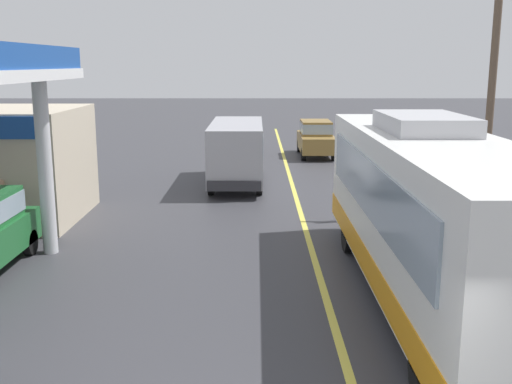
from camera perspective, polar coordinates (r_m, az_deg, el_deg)
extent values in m
plane|color=#38383D|center=(25.20, 3.51, 1.15)|extent=(120.00, 120.00, 0.00)
cube|color=#D8CC4C|center=(20.32, 4.29, -1.48)|extent=(0.16, 50.00, 0.01)
cube|color=white|center=(12.48, 16.46, -1.70)|extent=(2.50, 11.00, 2.90)
cube|color=orange|center=(12.78, 16.17, -6.50)|extent=(2.54, 11.04, 0.56)
cube|color=#8C9EAD|center=(12.09, 10.80, 0.33)|extent=(0.06, 9.35, 1.10)
cube|color=#8C9EAD|center=(12.80, 22.05, 0.30)|extent=(0.06, 9.35, 1.10)
cube|color=#B2B2B7|center=(13.17, 15.69, 6.24)|extent=(1.60, 2.80, 0.36)
cylinder|color=black|center=(9.14, 15.99, -16.04)|extent=(0.30, 1.00, 1.00)
cylinder|color=black|center=(15.71, 8.99, -3.76)|extent=(0.30, 1.00, 1.00)
cylinder|color=black|center=(16.19, 16.72, -3.66)|extent=(0.30, 1.00, 1.00)
cylinder|color=silver|center=(15.91, -18.96, 2.57)|extent=(0.36, 0.36, 4.60)
cylinder|color=black|center=(16.32, -20.20, -4.43)|extent=(0.20, 0.64, 0.64)
cube|color=#A5A5AD|center=(24.02, -1.58, 4.00)|extent=(2.00, 6.00, 2.10)
cube|color=#8C9EAD|center=(23.97, -1.59, 4.95)|extent=(2.04, 5.10, 0.80)
cube|color=#2D2D33|center=(21.16, -1.83, 0.58)|extent=(1.90, 0.16, 0.36)
cylinder|color=black|center=(22.27, -3.99, 0.70)|extent=(0.22, 0.76, 0.76)
cylinder|color=black|center=(22.21, 0.54, 0.70)|extent=(0.22, 0.76, 0.76)
cylinder|color=black|center=(26.19, -3.36, 2.41)|extent=(0.22, 0.76, 0.76)
cylinder|color=black|center=(26.14, 0.50, 2.41)|extent=(0.22, 0.76, 0.76)
cylinder|color=#33333F|center=(18.06, -22.59, -2.78)|extent=(0.14, 0.14, 0.82)
cylinder|color=#33333F|center=(17.99, -22.06, -2.79)|extent=(0.14, 0.14, 0.82)
cube|color=#268C3F|center=(17.87, -22.51, -0.58)|extent=(0.36, 0.22, 0.60)
sphere|color=tan|center=(17.79, -22.62, 0.77)|extent=(0.22, 0.22, 0.22)
cylinder|color=#268C3F|center=(17.79, -21.81, -0.74)|extent=(0.09, 0.09, 0.58)
cube|color=olive|center=(31.72, 5.87, 4.66)|extent=(1.70, 4.20, 0.80)
cube|color=olive|center=(31.83, 5.86, 6.05)|extent=(1.50, 2.31, 0.70)
cube|color=#8C9EAD|center=(31.83, 5.86, 6.05)|extent=(1.53, 2.35, 0.49)
cylinder|color=black|center=(30.23, 4.71, 3.56)|extent=(0.20, 0.64, 0.64)
cylinder|color=black|center=(30.38, 7.54, 3.54)|extent=(0.20, 0.64, 0.64)
cylinder|color=black|center=(33.19, 4.31, 4.32)|extent=(0.20, 0.64, 0.64)
cylinder|color=black|center=(33.33, 6.89, 4.30)|extent=(0.20, 0.64, 0.64)
cylinder|color=brown|center=(20.49, 21.53, 9.71)|extent=(0.24, 0.24, 8.41)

